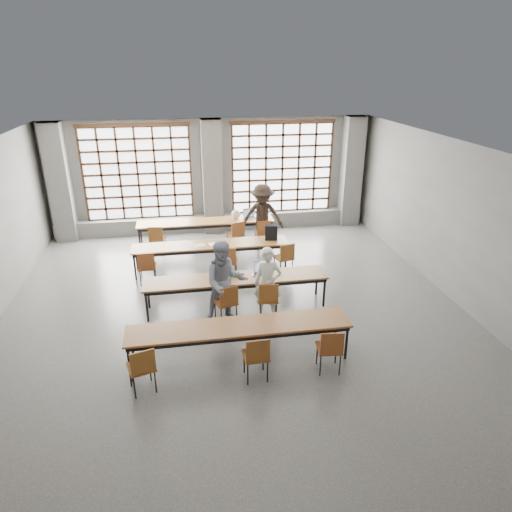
# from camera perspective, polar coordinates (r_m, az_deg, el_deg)

# --- Properties ---
(floor) EXTENTS (11.00, 11.00, 0.00)m
(floor) POSITION_cam_1_polar(r_m,az_deg,el_deg) (10.13, -2.71, -6.81)
(floor) COLOR #51514E
(floor) RESTS_ON ground
(ceiling) EXTENTS (11.00, 11.00, 0.00)m
(ceiling) POSITION_cam_1_polar(r_m,az_deg,el_deg) (8.91, -3.14, 13.09)
(ceiling) COLOR silver
(ceiling) RESTS_ON floor
(wall_back) EXTENTS (10.00, 0.00, 10.00)m
(wall_back) POSITION_cam_1_polar(r_m,az_deg,el_deg) (14.63, -5.56, 10.01)
(wall_back) COLOR #5D5D5A
(wall_back) RESTS_ON floor
(wall_front) EXTENTS (10.00, 0.00, 10.00)m
(wall_front) POSITION_cam_1_polar(r_m,az_deg,el_deg) (4.72, 5.82, -21.44)
(wall_front) COLOR #5D5D5A
(wall_front) RESTS_ON floor
(wall_right) EXTENTS (0.00, 11.00, 11.00)m
(wall_right) POSITION_cam_1_polar(r_m,az_deg,el_deg) (11.09, 23.75, 3.82)
(wall_right) COLOR #5D5D5A
(wall_right) RESTS_ON floor
(column_left) EXTENTS (0.60, 0.55, 3.50)m
(column_left) POSITION_cam_1_polar(r_m,az_deg,el_deg) (14.75, -23.36, 8.33)
(column_left) COLOR #5D5D5A
(column_left) RESTS_ON floor
(column_mid) EXTENTS (0.60, 0.55, 3.50)m
(column_mid) POSITION_cam_1_polar(r_m,az_deg,el_deg) (14.36, -5.47, 9.76)
(column_mid) COLOR #5D5D5A
(column_mid) RESTS_ON floor
(column_right) EXTENTS (0.60, 0.55, 3.50)m
(column_right) POSITION_cam_1_polar(r_m,az_deg,el_deg) (15.34, 11.80, 10.25)
(column_right) COLOR #5D5D5A
(column_right) RESTS_ON floor
(window_left) EXTENTS (3.32, 0.12, 3.00)m
(window_left) POSITION_cam_1_polar(r_m,az_deg,el_deg) (14.54, -14.56, 9.91)
(window_left) COLOR white
(window_left) RESTS_ON wall_back
(window_right) EXTENTS (3.32, 0.12, 3.00)m
(window_right) POSITION_cam_1_polar(r_m,az_deg,el_deg) (14.85, 3.29, 10.86)
(window_right) COLOR white
(window_right) RESTS_ON wall_back
(sill_ledge) EXTENTS (9.80, 0.35, 0.50)m
(sill_ledge) POSITION_cam_1_polar(r_m,az_deg,el_deg) (14.85, -5.28, 4.19)
(sill_ledge) COLOR #5D5D5A
(sill_ledge) RESTS_ON floor
(desk_row_a) EXTENTS (4.00, 0.70, 0.73)m
(desk_row_a) POSITION_cam_1_polar(r_m,az_deg,el_deg) (13.56, -6.28, 4.13)
(desk_row_a) COLOR brown
(desk_row_a) RESTS_ON floor
(desk_row_b) EXTENTS (4.00, 0.70, 0.73)m
(desk_row_b) POSITION_cam_1_polar(r_m,az_deg,el_deg) (11.81, -5.67, 1.23)
(desk_row_b) COLOR brown
(desk_row_b) RESTS_ON floor
(desk_row_c) EXTENTS (4.00, 0.70, 0.73)m
(desk_row_c) POSITION_cam_1_polar(r_m,az_deg,el_deg) (9.95, -2.49, -3.04)
(desk_row_c) COLOR brown
(desk_row_c) RESTS_ON floor
(desk_row_d) EXTENTS (4.00, 0.70, 0.73)m
(desk_row_d) POSITION_cam_1_polar(r_m,az_deg,el_deg) (8.24, -2.08, -9.06)
(desk_row_d) COLOR brown
(desk_row_d) RESTS_ON floor
(chair_back_left) EXTENTS (0.49, 0.49, 0.88)m
(chair_back_left) POSITION_cam_1_polar(r_m,az_deg,el_deg) (13.01, -12.29, 2.30)
(chair_back_left) COLOR brown
(chair_back_left) RESTS_ON floor
(chair_back_mid) EXTENTS (0.53, 0.53, 0.88)m
(chair_back_mid) POSITION_cam_1_polar(r_m,az_deg,el_deg) (13.08, -2.47, 2.94)
(chair_back_mid) COLOR brown
(chair_back_mid) RESTS_ON floor
(chair_back_right) EXTENTS (0.44, 0.45, 0.88)m
(chair_back_right) POSITION_cam_1_polar(r_m,az_deg,el_deg) (13.19, 0.90, 3.13)
(chair_back_right) COLOR maroon
(chair_back_right) RESTS_ON floor
(chair_mid_left) EXTENTS (0.42, 0.43, 0.88)m
(chair_mid_left) POSITION_cam_1_polar(r_m,az_deg,el_deg) (11.30, -13.50, -1.09)
(chair_mid_left) COLOR brown
(chair_mid_left) RESTS_ON floor
(chair_mid_centre) EXTENTS (0.50, 0.50, 0.88)m
(chair_mid_centre) POSITION_cam_1_polar(r_m,az_deg,el_deg) (11.31, -3.46, -0.42)
(chair_mid_centre) COLOR brown
(chair_mid_centre) RESTS_ON floor
(chair_mid_right) EXTENTS (0.52, 0.52, 0.88)m
(chair_mid_right) POSITION_cam_1_polar(r_m,az_deg,el_deg) (11.54, 3.65, 0.06)
(chair_mid_right) COLOR brown
(chair_mid_right) RESTS_ON floor
(chair_front_left) EXTENTS (0.52, 0.53, 0.88)m
(chair_front_left) POSITION_cam_1_polar(r_m,az_deg,el_deg) (9.43, -3.66, -5.52)
(chair_front_left) COLOR brown
(chair_front_left) RESTS_ON floor
(chair_front_right) EXTENTS (0.47, 0.48, 0.88)m
(chair_front_right) POSITION_cam_1_polar(r_m,az_deg,el_deg) (9.54, 1.54, -5.11)
(chair_front_right) COLOR brown
(chair_front_right) RESTS_ON floor
(chair_near_left) EXTENTS (0.52, 0.53, 0.88)m
(chair_near_left) POSITION_cam_1_polar(r_m,az_deg,el_deg) (7.78, -14.08, -13.13)
(chair_near_left) COLOR brown
(chair_near_left) RESTS_ON floor
(chair_near_mid) EXTENTS (0.44, 0.44, 0.88)m
(chair_near_mid) POSITION_cam_1_polar(r_m,az_deg,el_deg) (7.81, 0.08, -12.16)
(chair_near_mid) COLOR brown
(chair_near_mid) RESTS_ON floor
(chair_near_right) EXTENTS (0.47, 0.47, 0.88)m
(chair_near_right) POSITION_cam_1_polar(r_m,az_deg,el_deg) (8.09, 9.27, -11.12)
(chair_near_right) COLOR brown
(chair_near_right) RESTS_ON floor
(student_male) EXTENTS (0.66, 0.52, 1.57)m
(student_male) POSITION_cam_1_polar(r_m,az_deg,el_deg) (9.54, 1.47, -3.44)
(student_male) COLOR silver
(student_male) RESTS_ON floor
(student_female) EXTENTS (0.90, 0.72, 1.78)m
(student_female) POSITION_cam_1_polar(r_m,az_deg,el_deg) (9.38, -3.94, -3.27)
(student_female) COLOR #172047
(student_female) RESTS_ON floor
(student_back) EXTENTS (1.31, 0.89, 1.88)m
(student_back) POSITION_cam_1_polar(r_m,az_deg,el_deg) (13.18, 0.79, 4.97)
(student_back) COLOR black
(student_back) RESTS_ON floor
(laptop_front) EXTENTS (0.44, 0.41, 0.26)m
(laptop_front) POSITION_cam_1_polar(r_m,az_deg,el_deg) (10.07, 0.65, -1.89)
(laptop_front) COLOR #AEAFB3
(laptop_front) RESTS_ON desk_row_c
(laptop_back) EXTENTS (0.43, 0.40, 0.26)m
(laptop_back) POSITION_cam_1_polar(r_m,az_deg,el_deg) (13.75, -0.77, 5.10)
(laptop_back) COLOR #AAABAF
(laptop_back) RESTS_ON desk_row_a
(mouse) EXTENTS (0.11, 0.10, 0.04)m
(mouse) POSITION_cam_1_polar(r_m,az_deg,el_deg) (10.04, 2.91, -2.25)
(mouse) COLOR silver
(mouse) RESTS_ON desk_row_c
(green_box) EXTENTS (0.27, 0.17, 0.09)m
(green_box) POSITION_cam_1_polar(r_m,az_deg,el_deg) (9.97, -2.84, -2.29)
(green_box) COLOR #2B8335
(green_box) RESTS_ON desk_row_c
(phone) EXTENTS (0.13, 0.06, 0.01)m
(phone) POSITION_cam_1_polar(r_m,az_deg,el_deg) (9.85, -1.38, -2.84)
(phone) COLOR black
(phone) RESTS_ON desk_row_c
(paper_sheet_a) EXTENTS (0.32, 0.24, 0.00)m
(paper_sheet_a) POSITION_cam_1_polar(r_m,az_deg,el_deg) (11.81, -8.60, 1.43)
(paper_sheet_a) COLOR silver
(paper_sheet_a) RESTS_ON desk_row_b
(paper_sheet_b) EXTENTS (0.33, 0.27, 0.00)m
(paper_sheet_b) POSITION_cam_1_polar(r_m,az_deg,el_deg) (11.73, -7.12, 1.34)
(paper_sheet_b) COLOR silver
(paper_sheet_b) RESTS_ON desk_row_b
(paper_sheet_c) EXTENTS (0.33, 0.26, 0.00)m
(paper_sheet_c) POSITION_cam_1_polar(r_m,az_deg,el_deg) (11.79, -5.20, 1.56)
(paper_sheet_c) COLOR white
(paper_sheet_c) RESTS_ON desk_row_b
(backpack) EXTENTS (0.36, 0.27, 0.40)m
(backpack) POSITION_cam_1_polar(r_m,az_deg,el_deg) (11.96, 1.93, 2.98)
(backpack) COLOR black
(backpack) RESTS_ON desk_row_b
(plastic_bag) EXTENTS (0.32, 0.30, 0.29)m
(plastic_bag) POSITION_cam_1_polar(r_m,az_deg,el_deg) (13.61, -2.54, 5.26)
(plastic_bag) COLOR silver
(plastic_bag) RESTS_ON desk_row_a
(red_pouch) EXTENTS (0.20, 0.08, 0.06)m
(red_pouch) POSITION_cam_1_polar(r_m,az_deg,el_deg) (7.87, -14.19, -13.02)
(red_pouch) COLOR red
(red_pouch) RESTS_ON chair_near_left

